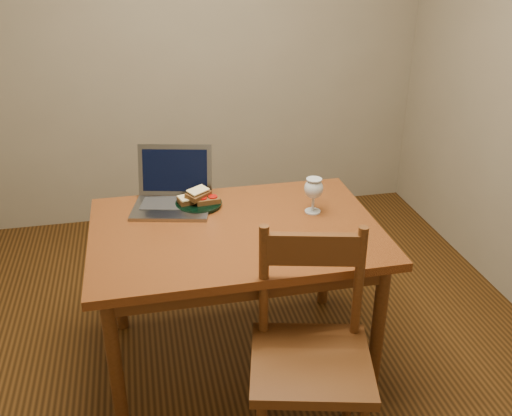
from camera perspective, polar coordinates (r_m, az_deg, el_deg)
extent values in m
cube|color=black|center=(3.09, -1.39, -13.41)|extent=(3.20, 3.20, 0.02)
cube|color=gray|center=(4.03, -6.08, 16.62)|extent=(3.20, 0.02, 2.60)
cube|color=gray|center=(1.07, 14.57, -12.63)|extent=(3.20, 0.02, 2.60)
cube|color=#431B0B|center=(2.59, -2.05, -2.40)|extent=(1.30, 0.90, 0.04)
cylinder|color=#41230D|center=(2.48, -13.88, -15.27)|extent=(0.06, 0.06, 0.70)
cylinder|color=#41230D|center=(2.65, 12.07, -11.93)|extent=(0.06, 0.06, 0.70)
cylinder|color=#41230D|center=(3.08, -13.77, -6.23)|extent=(0.06, 0.06, 0.70)
cylinder|color=#41230D|center=(3.21, 6.94, -4.08)|extent=(0.06, 0.06, 0.70)
cube|color=#41230D|center=(2.26, 5.52, -15.22)|extent=(0.55, 0.53, 0.04)
cube|color=#41230D|center=(2.17, 5.70, -4.14)|extent=(0.37, 0.12, 0.13)
cylinder|color=black|center=(2.79, -5.75, 0.39)|extent=(0.23, 0.23, 0.02)
cube|color=slate|center=(2.77, -8.44, -0.03)|extent=(0.41, 0.33, 0.02)
cube|color=slate|center=(2.87, -8.10, 3.80)|extent=(0.37, 0.16, 0.25)
cube|color=black|center=(2.87, -8.10, 3.80)|extent=(0.33, 0.13, 0.20)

